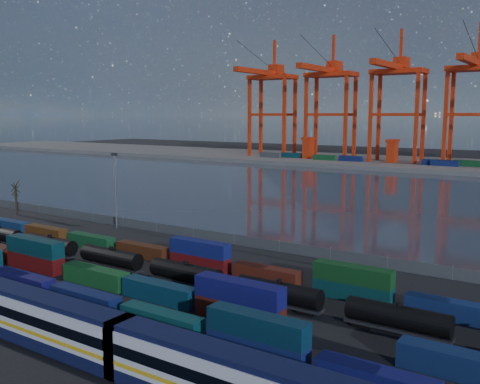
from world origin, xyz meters
The scene contains 14 objects.
ground centered at (0.00, 0.00, 0.00)m, with size 700.00×700.00×0.00m, color black.
harbor_water centered at (0.00, 105.00, 0.01)m, with size 700.00×700.00×0.00m, color #313946.
far_quay centered at (0.00, 210.00, 1.00)m, with size 700.00×70.00×2.00m, color #514F4C.
passenger_train centered at (7.63, -21.26, 2.92)m, with size 79.40×3.38×5.80m.
container_row_south centered at (3.66, -10.97, 1.58)m, with size 138.90×2.27×4.83m.
container_row_mid centered at (-4.14, -3.55, 1.91)m, with size 140.51×2.39×5.10m.
container_row_north centered at (8.09, 11.32, 1.61)m, with size 126.76×2.22×4.73m.
tanker_string centered at (23.84, 3.25, 1.89)m, with size 136.28×2.64×3.78m.
waterfront_fence centered at (0.00, 28.00, 1.00)m, with size 160.12×0.12×2.20m.
bare_tree centered at (-62.54, 23.39, 4.38)m, with size 2.29×2.19×8.72m.
yard_light_mast centered at (-30.00, 26.00, 9.30)m, with size 1.60×0.40×16.60m.
gantry_cranes centered at (-7.50, 203.27, 40.09)m, with size 200.15×48.29×65.40m.
quay_containers centered at (-11.00, 195.46, 3.30)m, with size 172.58×10.99×2.60m.
straddle_carriers centered at (-2.50, 200.00, 7.82)m, with size 140.00×7.00×11.10m.
Camera 1 is at (56.51, -54.88, 24.75)m, focal length 40.00 mm.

